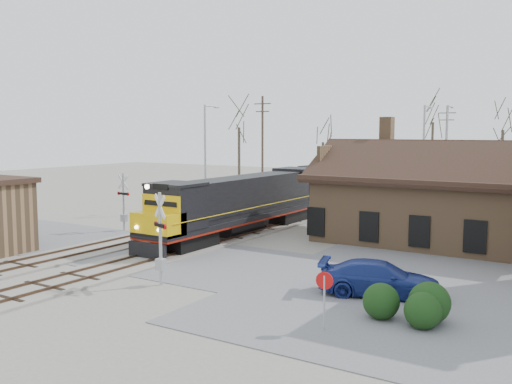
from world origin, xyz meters
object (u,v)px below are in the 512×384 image
depot (439,204)px  locomotive_lead (236,204)px  locomotive_trailing (348,182)px  parked_car (380,279)px

depot → locomotive_lead: (-11.99, -4.81, -0.27)m
depot → locomotive_lead: depot is taller
locomotive_trailing → parked_car: bearing=-64.2°
depot → parked_car: (1.02, -13.12, -1.67)m
parked_car → locomotive_lead: bearing=40.3°
locomotive_trailing → parked_car: (13.01, -26.93, -1.40)m
locomotive_lead → parked_car: bearing=-32.6°
depot → locomotive_lead: size_ratio=0.83×
parked_car → depot: bearing=-12.7°
depot → parked_car: depot is taller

